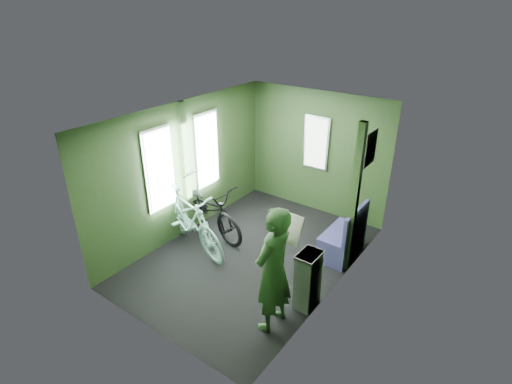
# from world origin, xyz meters

# --- Properties ---
(room) EXTENTS (4.00, 4.02, 2.31)m
(room) POSITION_xyz_m (-0.04, 0.04, 1.44)
(room) COLOR black
(room) RESTS_ON ground
(bicycle_black) EXTENTS (1.93, 1.08, 1.01)m
(bicycle_black) POSITION_xyz_m (-1.06, 0.13, 0.00)
(bicycle_black) COLOR black
(bicycle_black) RESTS_ON ground
(bicycle_mint) EXTENTS (1.92, 1.15, 1.15)m
(bicycle_mint) POSITION_xyz_m (-0.92, -0.41, 0.00)
(bicycle_mint) COLOR #9EE7D8
(bicycle_mint) RESTS_ON ground
(passenger) EXTENTS (0.42, 0.69, 1.66)m
(passenger) POSITION_xyz_m (1.08, -1.04, 0.83)
(passenger) COLOR #2F542E
(passenger) RESTS_ON ground
(waste_box) EXTENTS (0.24, 0.34, 0.83)m
(waste_box) POSITION_xyz_m (1.26, -0.49, 0.41)
(waste_box) COLOR gray
(waste_box) RESTS_ON ground
(bench_seat) EXTENTS (0.47, 0.84, 0.89)m
(bench_seat) POSITION_xyz_m (1.14, 0.86, 0.26)
(bench_seat) COLOR navy
(bench_seat) RESTS_ON ground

